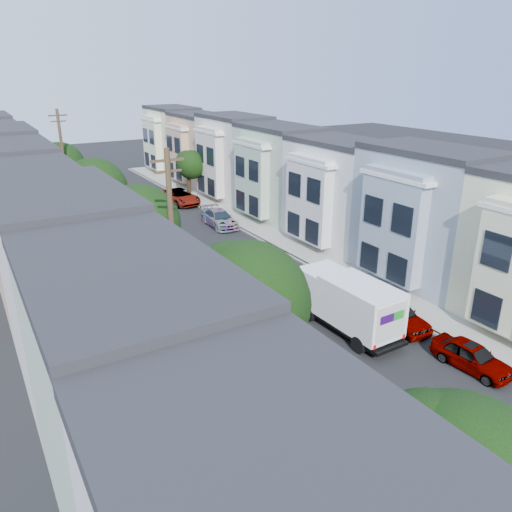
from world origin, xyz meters
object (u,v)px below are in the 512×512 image
Objects in this scene: lead_sedan at (273,273)px; parked_right_c at (219,219)px; tree_b at (245,304)px; parked_left_b at (338,460)px; utility_pole_near at (173,252)px; parked_left_c at (204,328)px; tree_d at (94,191)px; utility_pole_far at (65,166)px; tree_e at (59,167)px; parked_right_a at (472,356)px; tree_far_r at (190,165)px; tree_c at (138,226)px; parked_right_d at (180,197)px; parked_right_b at (396,314)px; fedex_truck at (348,302)px; parked_left_d at (137,261)px; tree_a at (455,499)px.

lead_sedan is 13.58m from parked_right_c.
tree_b is 6.34m from parked_left_b.
utility_pole_near reaches higher than parked_right_c.
lead_sedan is 8.26m from parked_left_c.
utility_pole_far is at bearing 89.99° from tree_d.
lead_sedan is (8.48, -21.84, -4.39)m from utility_pole_far.
tree_e is 39.68m from parked_right_a.
utility_pole_far is (-13.19, -2.14, 1.48)m from tree_far_r.
utility_pole_near reaches higher than parked_left_b.
tree_d is at bearing 90.00° from tree_c.
tree_d is 16.52m from parked_right_d.
tree_e is (0.00, 35.82, -0.77)m from tree_b.
tree_c is 15.31m from parked_right_b.
lead_sedan is at bearing -101.11° from tree_far_r.
lead_sedan is at bearing 89.42° from fedex_truck.
utility_pole_far is 30.60m from fedex_truck.
tree_e reaches higher than lead_sedan.
parked_left_c is 10.65m from parked_right_b.
tree_c is 23.51m from tree_e.
tree_e is (0.00, 13.45, -0.46)m from tree_d.
tree_far_r is 1.21× the size of parked_left_b.
parked_right_d is at bearing -10.62° from tree_e.
fedex_truck is 20.82m from parked_right_c.
tree_c is at bearing 90.02° from utility_pole_near.
tree_d is 1.17× the size of fedex_truck.
parked_right_c is at bearing 92.77° from parked_right_b.
tree_e is 2.78m from utility_pole_far.
fedex_truck is (8.57, -8.40, -3.40)m from tree_c.
lead_sedan is at bearing 110.66° from parked_right_b.
lead_sedan is at bearing -49.13° from parked_left_d.
parked_right_b is (11.20, -32.99, -3.88)m from tree_e.
parked_right_d is at bearing 45.38° from tree_d.
tree_e is 35.06m from parked_right_b.
tree_c is 1.42× the size of tree_far_r.
tree_b is 1.22× the size of fedex_truck.
utility_pole_far is (0.00, 42.49, 0.56)m from tree_a.
fedex_truck is (8.57, -31.90, -2.92)m from tree_e.
parked_left_b is at bearing -110.18° from parked_right_d.
tree_far_r is at bearing 62.83° from parked_left_c.
tree_c is at bearing 134.34° from fedex_truck.
tree_c reaches higher than lead_sedan.
tree_d is 20.63m from fedex_truck.
parked_right_d is (11.20, 26.63, -4.38)m from utility_pole_near.
fedex_truck is (-4.62, -31.31, -1.96)m from tree_far_r.
parked_left_b is 0.90× the size of parked_right_c.
tree_c is 7.26m from parked_left_d.
lead_sedan is (8.48, 4.16, -4.39)m from utility_pole_near.
tree_d is at bearing -90.00° from tree_e.
tree_e is 1.10× the size of fedex_truck.
tree_far_r is 13.45m from utility_pole_far.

